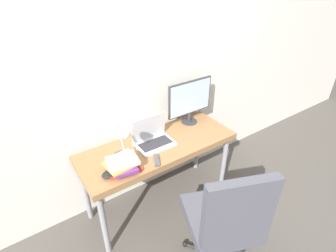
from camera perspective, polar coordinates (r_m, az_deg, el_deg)
The scene contains 10 objects.
ground_plane at distance 2.74m, azimuth 1.53°, elevation -19.55°, with size 12.00×12.00×0.00m, color #514C47.
wall_back at distance 2.41m, azimuth -6.87°, elevation 11.00°, with size 8.00×0.05×2.60m.
desk at distance 2.45m, azimuth -2.08°, elevation -5.43°, with size 1.47×0.56×0.74m.
laptop at distance 2.39m, azimuth -3.24°, elevation -2.74°, with size 0.35×0.24×0.25m.
monitor at distance 2.63m, azimuth 4.79°, elevation 5.77°, with size 0.51×0.16×0.45m.
desk_lamp at distance 2.08m, azimuth -9.60°, elevation -2.69°, with size 0.12×0.25×0.36m.
office_chair at distance 2.01m, azimuth 12.61°, elevation -18.98°, with size 0.65×0.66×1.07m.
book_stack at distance 2.11m, azimuth -9.73°, elevation -8.14°, with size 0.29×0.24×0.13m.
tv_remote at distance 2.20m, azimuth -2.49°, elevation -7.47°, with size 0.10×0.15×0.02m.
game_controller at distance 2.11m, azimuth -12.18°, elevation -10.02°, with size 0.16×0.10×0.04m.
Camera 1 is at (-1.03, -1.39, 2.13)m, focal length 28.00 mm.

